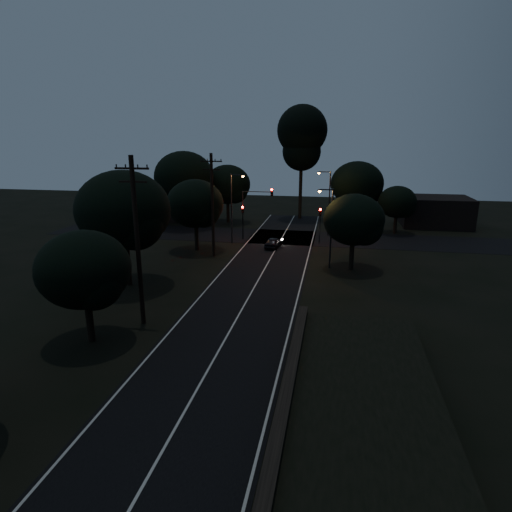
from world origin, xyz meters
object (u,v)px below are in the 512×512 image
(utility_pole_far, at_px, (212,204))
(car, at_px, (273,242))
(utility_pole_mid, at_px, (137,240))
(signal_mast, at_px, (257,204))
(streetlight_a, at_px, (233,204))
(streetlight_c, at_px, (330,223))
(tall_pine, at_px, (302,137))
(signal_left, at_px, (243,216))
(signal_right, at_px, (320,219))
(streetlight_b, at_px, (328,199))

(utility_pole_far, xyz_separation_m, car, (5.63, 4.64, -4.90))
(utility_pole_far, bearing_deg, car, 39.54)
(utility_pole_mid, distance_m, signal_mast, 25.22)
(streetlight_a, height_order, streetlight_c, streetlight_a)
(utility_pole_far, height_order, tall_pine, tall_pine)
(utility_pole_far, xyz_separation_m, streetlight_a, (0.69, 6.00, -0.85))
(utility_pole_far, relative_size, signal_left, 2.56)
(utility_pole_far, distance_m, signal_right, 13.53)
(tall_pine, height_order, streetlight_a, tall_pine)
(streetlight_a, height_order, streetlight_b, same)
(car, bearing_deg, streetlight_a, -8.40)
(utility_pole_mid, bearing_deg, signal_mast, 82.96)
(signal_left, height_order, streetlight_a, streetlight_a)
(utility_pole_far, height_order, streetlight_a, utility_pole_far)
(streetlight_a, distance_m, streetlight_c, 13.72)
(signal_left, height_order, streetlight_b, streetlight_b)
(utility_pole_mid, distance_m, signal_right, 27.30)
(signal_right, xyz_separation_m, streetlight_b, (0.71, 4.01, 1.80))
(utility_pole_mid, height_order, streetlight_b, utility_pole_mid)
(tall_pine, relative_size, streetlight_a, 2.07)
(utility_pole_mid, relative_size, signal_right, 2.68)
(streetlight_a, bearing_deg, signal_left, 70.41)
(signal_mast, relative_size, streetlight_b, 0.78)
(utility_pole_mid, distance_m, utility_pole_far, 17.00)
(streetlight_b, distance_m, streetlight_c, 14.01)
(signal_left, xyz_separation_m, signal_right, (9.20, 0.00, 0.00))
(utility_pole_far, height_order, car, utility_pole_far)
(streetlight_a, distance_m, car, 6.53)
(utility_pole_far, distance_m, streetlight_c, 12.05)
(utility_pole_mid, relative_size, streetlight_b, 1.38)
(utility_pole_mid, distance_m, streetlight_a, 23.04)
(signal_left, distance_m, streetlight_a, 2.77)
(streetlight_b, bearing_deg, tall_pine, 111.38)
(utility_pole_mid, bearing_deg, streetlight_b, 68.70)
(utility_pole_far, distance_m, tall_pine, 24.89)
(utility_pole_far, bearing_deg, streetlight_b, 46.70)
(streetlight_a, bearing_deg, tall_pine, 69.64)
(signal_mast, bearing_deg, streetlight_c, -48.81)
(streetlight_b, height_order, car, streetlight_b)
(utility_pole_mid, bearing_deg, signal_right, 67.01)
(utility_pole_far, bearing_deg, tall_pine, 73.07)
(utility_pole_far, xyz_separation_m, signal_right, (10.60, 7.99, -2.65))
(streetlight_a, xyz_separation_m, streetlight_c, (11.14, -8.00, -0.29))
(car, bearing_deg, streetlight_c, 139.99)
(utility_pole_far, relative_size, streetlight_a, 1.31)
(tall_pine, height_order, streetlight_c, tall_pine)
(signal_mast, relative_size, streetlight_c, 0.83)
(utility_pole_mid, bearing_deg, streetlight_a, 88.27)
(signal_right, bearing_deg, streetlight_c, -82.98)
(signal_right, bearing_deg, utility_pole_far, -143.00)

